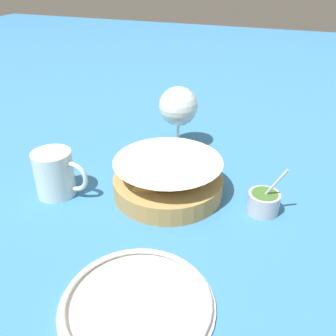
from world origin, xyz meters
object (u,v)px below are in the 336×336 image
Objects in this scene: sauce_cup at (264,202)px; beer_mug at (55,175)px; wine_glass at (178,108)px; side_plate at (137,303)px; food_basket at (168,179)px.

sauce_cup is 0.40m from beer_mug.
beer_mug is (-0.16, -0.28, -0.06)m from wine_glass.
side_plate is at bearing -115.03° from sauce_cup.
wine_glass is at bearing 60.73° from beer_mug.
wine_glass is 0.33m from beer_mug.
beer_mug is (-0.39, -0.08, 0.02)m from sauce_cup.
sauce_cup is 0.46× the size of side_plate.
food_basket is 2.21× the size of sauce_cup.
sauce_cup is at bearing 11.30° from beer_mug.
side_plate is at bearing -37.26° from beer_mug.
food_basket is 1.42× the size of wine_glass.
wine_glass is (-0.05, 0.21, 0.07)m from food_basket.
food_basket is 1.91× the size of beer_mug.
wine_glass reaches higher than sauce_cup.
side_plate is at bearing -78.49° from food_basket.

